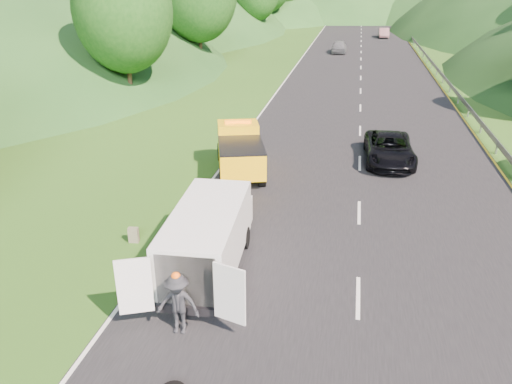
% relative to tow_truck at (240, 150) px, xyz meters
% --- Properties ---
extents(ground, '(320.00, 320.00, 0.00)m').
position_rel_tow_truck_xyz_m(ground, '(2.84, -7.62, -1.15)').
color(ground, '#38661E').
rests_on(ground, ground).
extents(road_surface, '(14.00, 200.00, 0.02)m').
position_rel_tow_truck_xyz_m(road_surface, '(5.84, 32.38, -1.14)').
color(road_surface, black).
rests_on(road_surface, ground).
extents(guardrail, '(0.06, 140.00, 1.52)m').
position_rel_tow_truck_xyz_m(guardrail, '(13.14, 44.88, -1.15)').
color(guardrail, gray).
rests_on(guardrail, ground).
extents(tree_line_left, '(14.00, 140.00, 14.00)m').
position_rel_tow_truck_xyz_m(tree_line_left, '(-16.16, 52.38, -1.15)').
color(tree_line_left, '#285719').
rests_on(tree_line_left, ground).
extents(tree_line_right, '(14.00, 140.00, 14.00)m').
position_rel_tow_truck_xyz_m(tree_line_right, '(25.84, 52.38, -1.15)').
color(tree_line_right, '#285719').
rests_on(tree_line_right, ground).
extents(hills_backdrop, '(201.00, 288.60, 44.00)m').
position_rel_tow_truck_xyz_m(hills_backdrop, '(9.34, 127.08, -1.15)').
color(hills_backdrop, '#2D5B23').
rests_on(hills_backdrop, ground).
extents(tow_truck, '(3.47, 5.81, 2.35)m').
position_rel_tow_truck_xyz_m(tow_truck, '(0.00, 0.00, 0.00)').
color(tow_truck, black).
rests_on(tow_truck, ground).
extents(white_van, '(3.48, 6.47, 2.26)m').
position_rel_tow_truck_xyz_m(white_van, '(1.01, -8.96, 0.12)').
color(white_van, black).
rests_on(white_van, ground).
extents(woman, '(0.60, 0.72, 1.72)m').
position_rel_tow_truck_xyz_m(woman, '(-0.06, -6.09, -1.15)').
color(woman, silver).
rests_on(woman, ground).
extents(child, '(0.62, 0.60, 1.01)m').
position_rel_tow_truck_xyz_m(child, '(-0.12, -7.89, -1.15)').
color(child, tan).
rests_on(child, ground).
extents(worker, '(1.19, 0.72, 1.80)m').
position_rel_tow_truck_xyz_m(worker, '(1.07, -12.16, -1.15)').
color(worker, black).
rests_on(worker, ground).
extents(suitcase, '(0.38, 0.24, 0.58)m').
position_rel_tow_truck_xyz_m(suitcase, '(-2.22, -7.68, -0.86)').
color(suitcase, '#66614D').
rests_on(suitcase, ground).
extents(passing_suv, '(2.56, 5.25, 1.44)m').
position_rel_tow_truck_xyz_m(passing_suv, '(7.29, 2.87, -1.15)').
color(passing_suv, black).
rests_on(passing_suv, ground).
extents(dist_car_a, '(1.77, 4.40, 1.50)m').
position_rel_tow_truck_xyz_m(dist_car_a, '(3.07, 43.05, -1.15)').
color(dist_car_a, '#55575B').
rests_on(dist_car_a, ground).
extents(dist_car_b, '(1.51, 4.32, 1.42)m').
position_rel_tow_truck_xyz_m(dist_car_b, '(9.29, 61.61, -1.15)').
color(dist_car_b, brown).
rests_on(dist_car_b, ground).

